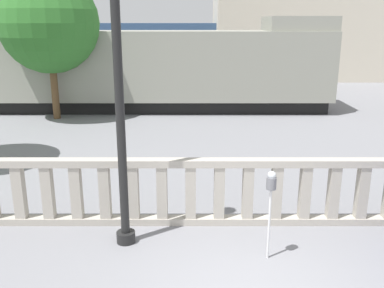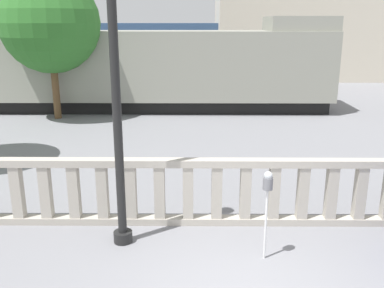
{
  "view_description": "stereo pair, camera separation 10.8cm",
  "coord_description": "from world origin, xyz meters",
  "px_view_note": "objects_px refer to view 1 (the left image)",
  "views": [
    {
      "loc": [
        -0.8,
        -5.13,
        3.84
      ],
      "look_at": [
        -0.76,
        3.55,
        1.35
      ],
      "focal_mm": 40.0,
      "sensor_mm": 36.0,
      "label": 1
    },
    {
      "loc": [
        -0.69,
        -5.13,
        3.84
      ],
      "look_at": [
        -0.76,
        3.55,
        1.35
      ],
      "focal_mm": 40.0,
      "sensor_mm": 36.0,
      "label": 2
    }
  ],
  "objects_px": {
    "lamppost": "(117,84)",
    "train_far": "(144,49)",
    "train_near": "(119,69)",
    "tree_left": "(47,23)",
    "parking_meter": "(269,189)"
  },
  "relations": [
    {
      "from": "lamppost",
      "to": "tree_left",
      "type": "height_order",
      "value": "tree_left"
    },
    {
      "from": "tree_left",
      "to": "parking_meter",
      "type": "bearing_deg",
      "value": -57.7
    },
    {
      "from": "parking_meter",
      "to": "tree_left",
      "type": "relative_size",
      "value": 0.27
    },
    {
      "from": "lamppost",
      "to": "tree_left",
      "type": "xyz_separation_m",
      "value": [
        -4.36,
        10.27,
        0.91
      ]
    },
    {
      "from": "train_near",
      "to": "parking_meter",
      "type": "bearing_deg",
      "value": -70.9
    },
    {
      "from": "lamppost",
      "to": "train_far",
      "type": "xyz_separation_m",
      "value": [
        -2.08,
        24.3,
        -0.91
      ]
    },
    {
      "from": "parking_meter",
      "to": "train_far",
      "type": "distance_m",
      "value": 25.26
    },
    {
      "from": "parking_meter",
      "to": "train_far",
      "type": "xyz_separation_m",
      "value": [
        -4.54,
        24.84,
        0.72
      ]
    },
    {
      "from": "parking_meter",
      "to": "tree_left",
      "type": "distance_m",
      "value": 13.04
    },
    {
      "from": "train_far",
      "to": "parking_meter",
      "type": "bearing_deg",
      "value": -79.64
    },
    {
      "from": "train_near",
      "to": "tree_left",
      "type": "relative_size",
      "value": 3.27
    },
    {
      "from": "train_near",
      "to": "train_far",
      "type": "xyz_separation_m",
      "value": [
        -0.12,
        12.06,
        0.13
      ]
    },
    {
      "from": "train_far",
      "to": "tree_left",
      "type": "xyz_separation_m",
      "value": [
        -2.29,
        -14.03,
        1.82
      ]
    },
    {
      "from": "train_near",
      "to": "train_far",
      "type": "bearing_deg",
      "value": 90.56
    },
    {
      "from": "parking_meter",
      "to": "train_near",
      "type": "xyz_separation_m",
      "value": [
        -4.43,
        12.78,
        0.59
      ]
    }
  ]
}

